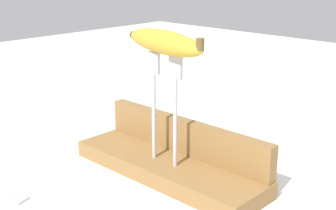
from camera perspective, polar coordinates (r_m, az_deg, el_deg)
name	(u,v)px	position (r m, az deg, el deg)	size (l,w,h in m)	color
ground_plane	(168,175)	(0.84, 0.00, -8.41)	(3.00, 3.00, 0.00)	silver
wooden_board	(168,168)	(0.84, 0.00, -7.51)	(0.37, 0.11, 0.03)	olive
board_backstop	(185,137)	(0.85, 2.11, -3.80)	(0.36, 0.02, 0.06)	olive
fork_stand_center	(164,99)	(0.79, -0.45, 0.70)	(0.08, 0.01, 0.19)	#B2B2B7
banana_raised_center	(164,42)	(0.76, -0.47, 7.55)	(0.20, 0.07, 0.04)	gold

